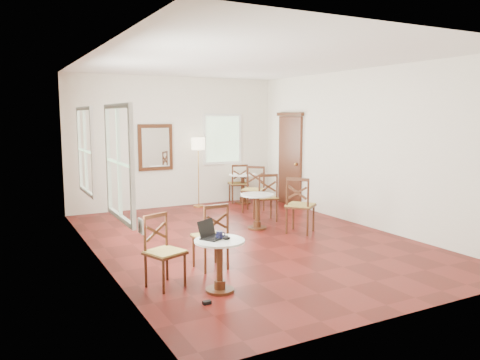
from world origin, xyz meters
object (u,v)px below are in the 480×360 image
at_px(floor_lamp, 198,148).
at_px(power_adapter, 207,303).
at_px(chair_near_b, 164,251).
at_px(navy_mug, 220,235).
at_px(chair_mid_a, 266,197).
at_px(cafe_table_back, 243,185).
at_px(chair_mid_b, 300,205).
at_px(cafe_table_near, 220,260).
at_px(cafe_table_mid, 257,207).
at_px(laptop, 211,234).
at_px(water_glass, 218,236).
at_px(chair_back_a, 238,183).
at_px(chair_near_a, 211,236).
at_px(chair_back_b, 254,189).
at_px(mouse, 227,238).

xyz_separation_m(floor_lamp, power_adapter, (-2.20, -5.39, -1.35)).
relative_size(chair_near_b, navy_mug, 7.48).
bearing_deg(chair_mid_a, cafe_table_back, -91.78).
xyz_separation_m(chair_mid_b, floor_lamp, (-0.64, 3.17, 0.86)).
distance_m(cafe_table_back, chair_mid_a, 2.00).
bearing_deg(cafe_table_near, navy_mug, 62.08).
relative_size(cafe_table_mid, laptop, 1.72).
bearing_deg(cafe_table_near, cafe_table_back, 58.96).
bearing_deg(floor_lamp, navy_mug, -110.32).
bearing_deg(laptop, water_glass, -105.03).
distance_m(floor_lamp, laptop, 5.38).
height_order(floor_lamp, power_adapter, floor_lamp).
bearing_deg(navy_mug, chair_mid_a, 50.81).
bearing_deg(chair_mid_a, chair_mid_b, 104.47).
relative_size(chair_mid_a, chair_back_a, 1.02).
bearing_deg(chair_mid_a, chair_near_a, 58.34).
bearing_deg(cafe_table_back, floor_lamp, 175.56).
bearing_deg(cafe_table_near, laptop, 112.40).
relative_size(navy_mug, water_glass, 1.33).
height_order(laptop, water_glass, laptop).
distance_m(cafe_table_mid, power_adapter, 3.70).
bearing_deg(chair_near_b, chair_mid_b, 4.61).
distance_m(cafe_table_near, chair_near_a, 0.88).
bearing_deg(chair_back_a, chair_near_a, 72.83).
xyz_separation_m(chair_mid_b, water_glass, (-2.55, -1.93, 0.17)).
height_order(chair_mid_a, navy_mug, chair_mid_a).
bearing_deg(chair_back_b, power_adapter, -79.51).
bearing_deg(cafe_table_mid, chair_near_b, -140.56).
distance_m(cafe_table_near, chair_back_a, 5.92).
height_order(cafe_table_near, cafe_table_mid, cafe_table_mid).
xyz_separation_m(cafe_table_near, cafe_table_back, (3.02, 5.02, 0.04)).
height_order(cafe_table_back, power_adapter, cafe_table_back).
relative_size(cafe_table_back, water_glass, 7.87).
relative_size(chair_back_a, water_glass, 10.53).
bearing_deg(floor_lamp, chair_near_b, -117.77).
bearing_deg(mouse, floor_lamp, 83.22).
bearing_deg(chair_mid_b, cafe_table_near, 89.49).
distance_m(cafe_table_near, chair_near_b, 0.72).
xyz_separation_m(cafe_table_back, water_glass, (-3.04, -5.01, 0.25)).
relative_size(chair_back_a, laptop, 2.48).
bearing_deg(chair_back_a, navy_mug, 74.89).
bearing_deg(navy_mug, cafe_table_mid, 51.90).
distance_m(cafe_table_near, floor_lamp, 5.53).
xyz_separation_m(cafe_table_mid, chair_near_b, (-2.55, -2.10, 0.04)).
xyz_separation_m(chair_back_b, laptop, (-2.81, -3.88, 0.20)).
bearing_deg(navy_mug, mouse, -51.02).
height_order(mouse, navy_mug, navy_mug).
bearing_deg(cafe_table_back, chair_back_a, 118.41).
bearing_deg(chair_near_a, cafe_table_back, -127.30).
bearing_deg(chair_near_b, mouse, -60.44).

